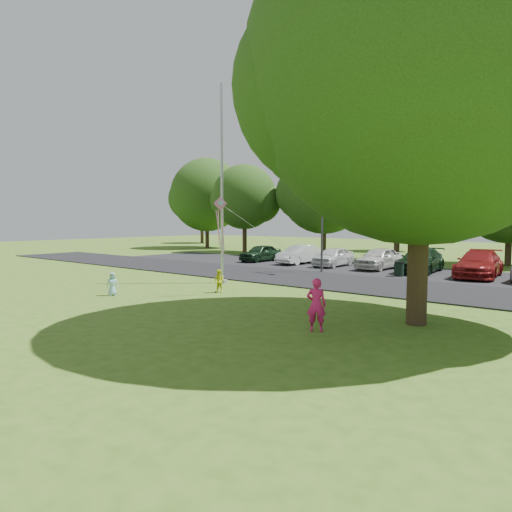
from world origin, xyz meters
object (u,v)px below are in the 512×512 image
Objects in this scene: flagpole at (222,201)px; kite at (222,215)px; street_lamp at (325,208)px; woman at (316,305)px; child_blue at (112,284)px; big_tree at (419,76)px; child_yellow at (219,281)px; trash_can at (399,269)px.

flagpole is 1.48× the size of kite.
woman is (7.33, -12.81, -3.16)m from street_lamp.
woman is 10.08m from child_blue.
woman is at bearing -58.81° from child_blue.
child_blue is (-11.90, -2.79, -6.99)m from big_tree.
woman is at bearing -124.44° from big_tree.
child_blue is at bearing -143.97° from child_yellow.
child_yellow is at bearing 98.48° from kite.
big_tree is at bearing -66.23° from trash_can.
big_tree reaches higher than woman.
flagpole is 9.63× the size of child_yellow.
big_tree reaches higher than kite.
flagpole reaches higher than child_yellow.
trash_can is at bearing 3.56° from child_blue.
child_yellow is at bearing -10.68° from child_blue.
flagpole is 11.31m from woman.
child_yellow is at bearing -73.11° from street_lamp.
trash_can is at bearing 27.19° from street_lamp.
child_blue is (-0.92, -5.84, -3.67)m from flagpole.
street_lamp is (1.82, 7.09, -0.23)m from flagpole.
trash_can is 0.84× the size of child_yellow.
woman is 0.23× the size of kite.
trash_can is 0.13× the size of kite.
big_tree reaches higher than trash_can.
trash_can is 13.98m from big_tree.
big_tree is 7.45m from woman.
flagpole reaches higher than trash_can.
trash_can is (6.12, 8.00, -3.72)m from flagpole.
street_lamp is at bearing -168.07° from trash_can.
flagpole is at bearing 21.57° from child_blue.
child_yellow is at bearing -51.22° from woman.
child_yellow is 4.57m from child_blue.
woman reaches higher than child_blue.
woman is at bearing -37.93° from child_yellow.
trash_can is 0.07× the size of big_tree.
child_blue is at bearing -166.80° from big_tree.
child_blue is at bearing -98.95° from flagpole.
kite is (1.01, -10.06, -0.51)m from street_lamp.
street_lamp is at bearing 18.57° from child_blue.
child_yellow is (-4.03, -10.40, 0.08)m from trash_can.
trash_can is 0.56× the size of woman.
kite is (3.74, 2.87, 2.94)m from child_blue.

